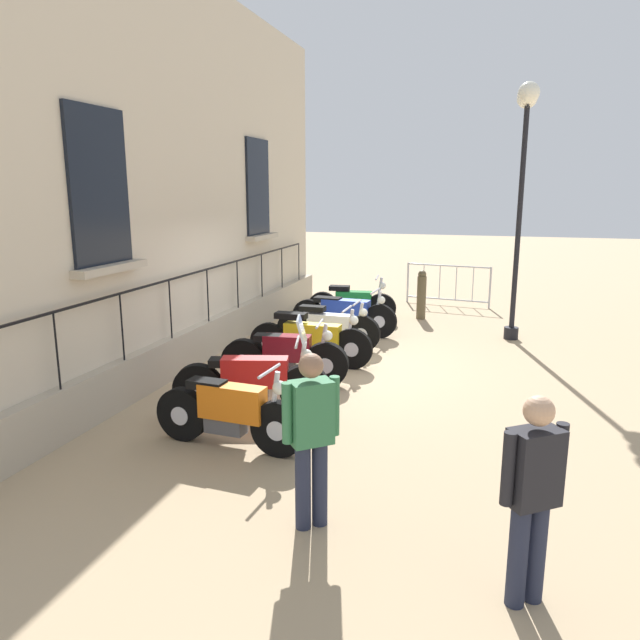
% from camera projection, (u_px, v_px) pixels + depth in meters
% --- Properties ---
extents(ground_plane, '(60.00, 60.00, 0.00)m').
position_uv_depth(ground_plane, '(323.00, 366.00, 10.14)').
color(ground_plane, tan).
extents(building_facade, '(0.82, 12.12, 6.38)m').
position_uv_depth(building_facade, '(182.00, 180.00, 10.16)').
color(building_facade, beige).
rests_on(building_facade, ground_plane).
extents(motorcycle_orange, '(1.91, 0.53, 1.01)m').
position_uv_depth(motorcycle_orange, '(230.00, 413.00, 6.87)').
color(motorcycle_orange, black).
rests_on(motorcycle_orange, ground_plane).
extents(motorcycle_red, '(2.07, 0.78, 1.32)m').
position_uv_depth(motorcycle_red, '(253.00, 381.00, 7.94)').
color(motorcycle_red, black).
rests_on(motorcycle_red, ground_plane).
extents(motorcycle_maroon, '(1.98, 0.57, 0.99)m').
position_uv_depth(motorcycle_maroon, '(285.00, 357.00, 9.12)').
color(motorcycle_maroon, black).
rests_on(motorcycle_maroon, ground_plane).
extents(motorcycle_yellow, '(2.17, 0.56, 1.03)m').
position_uv_depth(motorcycle_yellow, '(310.00, 340.00, 10.11)').
color(motorcycle_yellow, black).
rests_on(motorcycle_yellow, ground_plane).
extents(motorcycle_white, '(2.00, 0.55, 0.93)m').
position_uv_depth(motorcycle_white, '(328.00, 328.00, 11.15)').
color(motorcycle_white, black).
rests_on(motorcycle_white, ground_plane).
extents(motorcycle_blue, '(2.23, 0.69, 0.97)m').
position_uv_depth(motorcycle_blue, '(344.00, 313.00, 12.21)').
color(motorcycle_blue, black).
rests_on(motorcycle_blue, ground_plane).
extents(motorcycle_green, '(1.99, 0.64, 1.05)m').
position_uv_depth(motorcycle_green, '(352.00, 304.00, 13.37)').
color(motorcycle_green, black).
rests_on(motorcycle_green, ground_plane).
extents(lamppost, '(0.38, 1.08, 4.82)m').
position_uv_depth(lamppost, '(525.00, 142.00, 11.14)').
color(lamppost, black).
rests_on(lamppost, ground_plane).
extents(crowd_barrier, '(2.15, 0.35, 1.05)m').
position_uv_depth(crowd_barrier, '(448.00, 283.00, 15.30)').
color(crowd_barrier, '#B7B7BF').
rests_on(crowd_barrier, ground_plane).
extents(bollard, '(0.21, 0.21, 1.13)m').
position_uv_depth(bollard, '(421.00, 294.00, 13.69)').
color(bollard, brown).
rests_on(bollard, ground_plane).
extents(pedestrian_standing, '(0.43, 0.40, 1.60)m').
position_uv_depth(pedestrian_standing, '(311.00, 432.00, 5.16)').
color(pedestrian_standing, '#23283D').
rests_on(pedestrian_standing, ground_plane).
extents(pedestrian_walking, '(0.44, 0.39, 1.59)m').
position_uv_depth(pedestrian_walking, '(532.00, 490.00, 4.18)').
color(pedestrian_walking, '#23283D').
rests_on(pedestrian_walking, ground_plane).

